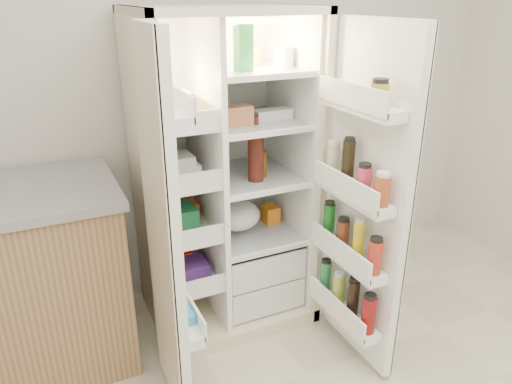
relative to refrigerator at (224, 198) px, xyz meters
name	(u,v)px	position (x,y,z in m)	size (l,w,h in m)	color
wall_back	(222,82)	(0.14, 0.35, 0.61)	(4.00, 0.02, 2.70)	silver
refrigerator	(224,198)	(0.00, 0.00, 0.00)	(0.92, 0.70, 1.80)	beige
freezer_door	(165,235)	(-0.51, -0.60, 0.15)	(0.15, 0.40, 1.72)	white
fridge_door	(363,208)	(0.47, -0.70, 0.13)	(0.17, 0.58, 1.72)	white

